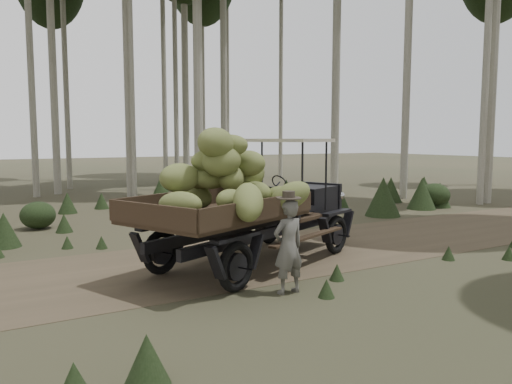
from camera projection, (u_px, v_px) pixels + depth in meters
ground at (255, 256)px, 10.70m from camera, size 120.00×120.00×0.00m
dirt_track at (255, 256)px, 10.70m from camera, size 70.00×4.00×0.01m
banana_truck at (242, 187)px, 9.54m from camera, size 5.69×3.90×2.76m
farmer at (288, 245)px, 8.07m from camera, size 0.58×0.43×1.68m
undergrowth at (340, 216)px, 12.96m from camera, size 21.33×23.08×1.27m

